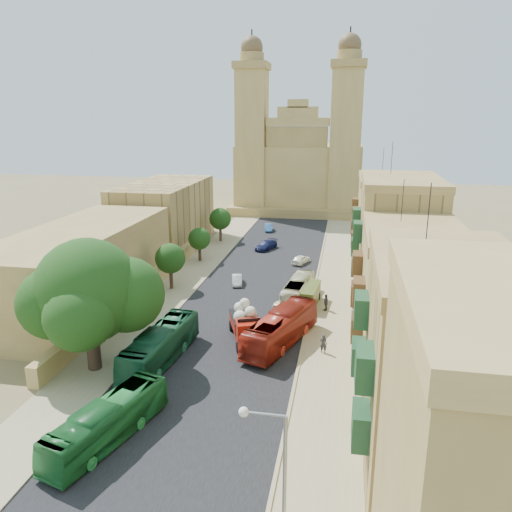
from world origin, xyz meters
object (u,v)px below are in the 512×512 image
(car_blue_a, at_px, (176,330))
(car_white_b, at_px, (301,259))
(car_blue_b, at_px, (269,228))
(street_tree_a, at_px, (128,297))
(bus_green_south, at_px, (107,422))
(church, at_px, (300,166))
(red_truck, at_px, (246,324))
(olive_pickup, at_px, (307,296))
(bus_cream_east, at_px, (298,289))
(car_white_a, at_px, (237,280))
(bus_green_north, at_px, (161,345))
(pedestrian_a, at_px, (323,344))
(ficus_tree, at_px, (89,294))
(street_tree_d, at_px, (220,219))
(streetlamp, at_px, (274,472))
(car_cream, at_px, (292,302))
(street_tree_b, at_px, (170,259))
(pedestrian_c, at_px, (326,302))
(bus_red_east, at_px, (281,328))
(car_dkblue, at_px, (266,245))
(street_tree_c, at_px, (199,239))

(car_blue_a, height_order, car_white_b, car_white_b)
(car_white_b, bearing_deg, car_blue_b, -46.61)
(street_tree_a, xyz_separation_m, bus_green_south, (6.00, -16.68, -1.91))
(church, bearing_deg, red_truck, -88.50)
(olive_pickup, relative_size, bus_cream_east, 0.61)
(red_truck, height_order, car_white_a, red_truck)
(bus_green_north, bearing_deg, pedestrian_a, 22.36)
(pedestrian_a, bearing_deg, street_tree_a, 4.87)
(ficus_tree, distance_m, street_tree_d, 44.08)
(ficus_tree, relative_size, pedestrian_a, 6.38)
(street_tree_a, relative_size, street_tree_d, 0.88)
(streetlamp, xyz_separation_m, bus_green_south, (-11.72, 7.32, -3.84))
(car_cream, distance_m, car_blue_b, 37.43)
(church, xyz_separation_m, street_tree_b, (-10.00, -54.61, -5.79))
(bus_green_north, height_order, pedestrian_a, bus_green_north)
(street_tree_b, height_order, car_blue_b, street_tree_b)
(red_truck, relative_size, pedestrian_c, 3.71)
(olive_pickup, bearing_deg, bus_red_east, -98.43)
(street_tree_a, distance_m, bus_green_south, 17.83)
(car_dkblue, bearing_deg, bus_green_south, -70.52)
(streetlamp, bearing_deg, bus_cream_east, 93.82)
(ficus_tree, bearing_deg, street_tree_c, 91.07)
(street_tree_d, relative_size, car_white_b, 1.53)
(street_tree_c, bearing_deg, car_blue_a, -78.57)
(bus_green_north, xyz_separation_m, bus_red_east, (9.52, 5.18, 0.03))
(bus_cream_east, height_order, car_blue_b, bus_cream_east)
(bus_green_south, xyz_separation_m, pedestrian_c, (12.64, 24.85, -0.44))
(olive_pickup, bearing_deg, street_tree_c, 138.64)
(ficus_tree, distance_m, streetlamp, 23.48)
(bus_green_south, relative_size, car_cream, 1.93)
(street_tree_a, xyz_separation_m, pedestrian_a, (18.90, -1.84, -2.41))
(car_dkblue, bearing_deg, bus_green_north, -72.11)
(streetlamp, distance_m, bus_green_south, 14.34)
(bus_green_north, relative_size, car_dkblue, 2.33)
(car_white_b, height_order, pedestrian_a, pedestrian_a)
(olive_pickup, xyz_separation_m, bus_green_south, (-10.50, -26.16, 0.30))
(car_cream, xyz_separation_m, car_blue_b, (-8.32, 36.50, -0.08))
(bus_green_south, height_order, car_white_b, bus_green_south)
(streetlamp, distance_m, car_white_a, 40.49)
(car_cream, relative_size, pedestrian_a, 2.95)
(street_tree_b, xyz_separation_m, pedestrian_a, (18.90, -13.84, -2.86))
(bus_red_east, bearing_deg, car_cream, -71.56)
(church, distance_m, car_cream, 59.17)
(car_dkblue, height_order, car_blue_b, car_dkblue)
(church, relative_size, pedestrian_a, 21.10)
(bus_cream_east, xyz_separation_m, car_dkblue, (-7.06, 21.00, -0.56))
(street_tree_c, distance_m, bus_green_north, 30.46)
(street_tree_c, distance_m, street_tree_d, 12.01)
(street_tree_d, xyz_separation_m, car_cream, (15.00, -27.68, -3.01))
(red_truck, xyz_separation_m, car_white_a, (-4.31, 15.41, -1.09))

